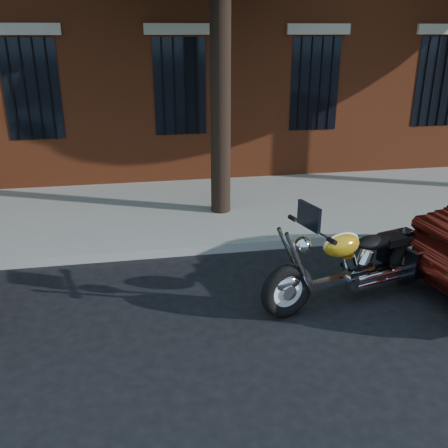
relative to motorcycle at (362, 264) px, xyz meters
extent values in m
plane|color=black|center=(-1.81, 0.39, -0.49)|extent=(120.00, 120.00, 0.00)
cube|color=gray|center=(-1.81, 1.77, -0.41)|extent=(40.00, 0.16, 0.15)
cube|color=gray|center=(-1.81, 3.65, -0.41)|extent=(40.00, 3.60, 0.15)
cube|color=black|center=(-1.81, 5.50, 1.71)|extent=(1.10, 0.14, 2.00)
cube|color=#B2A893|center=(-1.81, 5.47, 2.86)|extent=(1.40, 0.20, 0.22)
cylinder|color=black|center=(-1.81, 5.42, 1.71)|extent=(0.04, 0.04, 2.00)
cylinder|color=black|center=(-1.31, 3.29, 2.01)|extent=(0.36, 0.36, 5.00)
torus|color=black|center=(-1.11, -0.30, -0.13)|extent=(0.73, 0.34, 0.71)
torus|color=black|center=(0.83, 0.24, -0.13)|extent=(0.73, 0.34, 0.71)
cylinder|color=white|center=(-1.11, -0.30, -0.13)|extent=(0.53, 0.20, 0.53)
cylinder|color=white|center=(0.83, 0.24, -0.13)|extent=(0.53, 0.20, 0.53)
ellipsoid|color=white|center=(-1.11, -0.30, -0.02)|extent=(0.40, 0.23, 0.20)
ellipsoid|color=gold|center=(0.83, 0.24, 0.00)|extent=(0.40, 0.24, 0.20)
cube|color=white|center=(-0.14, -0.03, -0.15)|extent=(1.56, 0.53, 0.08)
cylinder|color=white|center=(-0.09, -0.02, -0.17)|extent=(0.38, 0.28, 0.34)
cylinder|color=white|center=(0.47, -0.06, -0.16)|extent=(1.30, 0.45, 0.10)
ellipsoid|color=gold|center=(-0.37, -0.10, 0.34)|extent=(0.59, 0.43, 0.30)
ellipsoid|color=black|center=(0.15, 0.05, 0.28)|extent=(0.58, 0.43, 0.16)
cube|color=black|center=(0.73, 0.49, -0.01)|extent=(0.54, 0.30, 0.40)
cube|color=black|center=(0.87, -0.04, -0.01)|extent=(0.54, 0.30, 0.40)
cylinder|color=white|center=(-0.83, -0.22, 0.64)|extent=(0.26, 0.81, 0.04)
sphere|color=white|center=(-0.93, -0.25, 0.45)|extent=(0.26, 0.26, 0.21)
cube|color=black|center=(-0.87, -0.24, 0.81)|extent=(0.15, 0.42, 0.30)
camera|label=1|loc=(-2.82, -5.46, 2.85)|focal=40.00mm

